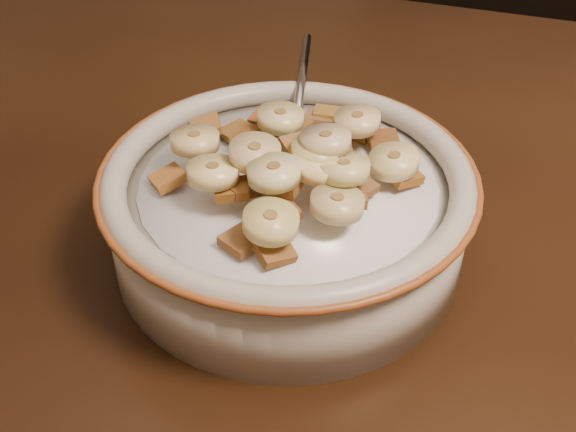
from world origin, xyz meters
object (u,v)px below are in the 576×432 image
(chair, at_px, (462,55))
(cereal_bowl, at_px, (288,219))
(table, at_px, (576,331))
(spoon, at_px, (293,148))

(chair, relative_size, cereal_bowl, 4.47)
(table, bearing_deg, spoon, 171.36)
(cereal_bowl, bearing_deg, table, 2.87)
(table, xyz_separation_m, cereal_bowl, (-0.19, -0.01, 0.05))
(chair, distance_m, spoon, 0.86)
(table, distance_m, spoon, 0.22)
(table, xyz_separation_m, spoon, (-0.20, 0.03, 0.08))
(chair, bearing_deg, table, -89.89)
(chair, bearing_deg, spoon, -103.71)
(chair, distance_m, cereal_bowl, 0.88)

